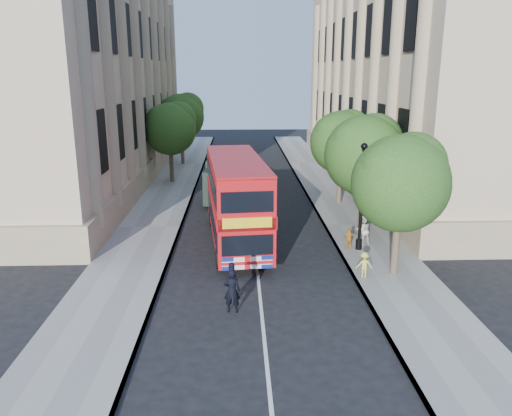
{
  "coord_description": "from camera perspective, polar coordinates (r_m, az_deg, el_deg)",
  "views": [
    {
      "loc": [
        -0.79,
        -16.61,
        8.39
      ],
      "look_at": [
        0.01,
        5.75,
        2.3
      ],
      "focal_mm": 35.0,
      "sensor_mm": 36.0,
      "label": 1
    }
  ],
  "objects": [
    {
      "name": "pavement_right",
      "position": [
        28.64,
        11.24,
        -1.99
      ],
      "size": [
        3.5,
        80.0,
        0.12
      ],
      "primitive_type": "cube",
      "color": "gray",
      "rests_on": "ground"
    },
    {
      "name": "police_constable",
      "position": [
        18.15,
        -2.77,
        -9.43
      ],
      "size": [
        0.62,
        0.43,
        1.65
      ],
      "primitive_type": "imported",
      "rotation": [
        0.0,
        0.0,
        3.09
      ],
      "color": "black",
      "rests_on": "ground"
    },
    {
      "name": "building_right",
      "position": [
        43.15,
        18.37,
        15.29
      ],
      "size": [
        12.0,
        38.0,
        18.0
      ],
      "primitive_type": "cube",
      "color": "tan",
      "rests_on": "ground"
    },
    {
      "name": "ground",
      "position": [
        18.62,
        0.61,
        -11.55
      ],
      "size": [
        120.0,
        120.0,
        0.0
      ],
      "primitive_type": "plane",
      "color": "black",
      "rests_on": "ground"
    },
    {
      "name": "tree_right_near",
      "position": [
        21.14,
        16.3,
        3.31
      ],
      "size": [
        4.0,
        4.0,
        6.08
      ],
      "color": "#473828",
      "rests_on": "ground"
    },
    {
      "name": "woman_pedestrian",
      "position": [
        25.16,
        12.18,
        -2.48
      ],
      "size": [
        0.82,
        0.68,
        1.53
      ],
      "primitive_type": "imported",
      "rotation": [
        0.0,
        0.0,
        3.29
      ],
      "color": "beige",
      "rests_on": "pavement_right"
    },
    {
      "name": "box_van",
      "position": [
        33.28,
        -3.77,
        3.07
      ],
      "size": [
        2.41,
        5.15,
        2.86
      ],
      "rotation": [
        0.0,
        0.0,
        -0.08
      ],
      "color": "black",
      "rests_on": "ground"
    },
    {
      "name": "tree_left_back",
      "position": [
        47.07,
        -8.5,
        10.57
      ],
      "size": [
        4.2,
        4.2,
        6.65
      ],
      "color": "#473828",
      "rests_on": "ground"
    },
    {
      "name": "child_b",
      "position": [
        21.33,
        12.25,
        -6.35
      ],
      "size": [
        0.71,
        0.41,
        1.1
      ],
      "primitive_type": "imported",
      "rotation": [
        0.0,
        0.0,
        3.13
      ],
      "color": "gold",
      "rests_on": "pavement_right"
    },
    {
      "name": "double_decker_bus",
      "position": [
        24.77,
        -2.27,
        1.12
      ],
      "size": [
        3.33,
        9.44,
        4.27
      ],
      "rotation": [
        0.0,
        0.0,
        0.1
      ],
      "color": "#B40C10",
      "rests_on": "ground"
    },
    {
      "name": "tree_right_far",
      "position": [
        32.58,
        9.79,
        7.82
      ],
      "size": [
        4.0,
        4.0,
        6.15
      ],
      "color": "#473828",
      "rests_on": "ground"
    },
    {
      "name": "tree_left_far",
      "position": [
        39.18,
        -9.76,
        9.23
      ],
      "size": [
        4.0,
        4.0,
        6.3
      ],
      "color": "#473828",
      "rests_on": "ground"
    },
    {
      "name": "pavement_left",
      "position": [
        28.32,
        -12.06,
        -2.23
      ],
      "size": [
        3.5,
        80.0,
        0.12
      ],
      "primitive_type": "cube",
      "color": "gray",
      "rests_on": "ground"
    },
    {
      "name": "lamp_post",
      "position": [
        24.07,
        11.93,
        0.75
      ],
      "size": [
        0.32,
        0.32,
        5.16
      ],
      "color": "black",
      "rests_on": "pavement_right"
    },
    {
      "name": "building_left",
      "position": [
        42.64,
        -20.57,
        15.12
      ],
      "size": [
        12.0,
        38.0,
        18.0
      ],
      "primitive_type": "cube",
      "color": "tan",
      "rests_on": "ground"
    },
    {
      "name": "tree_right_mid",
      "position": [
        26.78,
        12.38,
        6.4
      ],
      "size": [
        4.2,
        4.2,
        6.37
      ],
      "color": "#473828",
      "rests_on": "ground"
    },
    {
      "name": "child_a",
      "position": [
        24.44,
        10.59,
        -3.47
      ],
      "size": [
        0.67,
        0.35,
        1.08
      ],
      "primitive_type": "imported",
      "rotation": [
        0.0,
        0.0,
        3.29
      ],
      "color": "orange",
      "rests_on": "pavement_right"
    }
  ]
}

